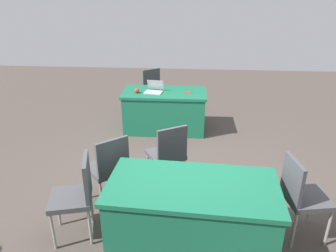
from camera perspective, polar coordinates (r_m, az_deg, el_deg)
The scene contains 11 objects.
ground_plane at distance 4.47m, azimuth 1.58°, elevation -12.10°, with size 14.40×14.40×0.00m, color #4C423D.
table_foreground at distance 6.23m, azimuth -0.59°, elevation 2.76°, with size 1.58×0.84×0.77m.
table_mid_left at distance 3.53m, azimuth 4.19°, elevation -15.48°, with size 1.79×0.99×0.77m.
chair_tucked_left at distance 3.68m, azimuth -15.88°, elevation -11.26°, with size 0.54×0.54×0.97m.
chair_tucked_right at distance 4.09m, azimuth -10.38°, elevation -6.92°, with size 0.62×0.62×0.96m.
chair_aisle at distance 7.21m, azimuth -3.46°, elevation 7.07°, with size 0.62×0.62×0.96m.
chair_by_pillar at distance 4.33m, azimuth -0.02°, elevation -4.67°, with size 0.60×0.60×0.96m.
chair_back_row at distance 3.80m, azimuth 22.56°, elevation -10.95°, with size 0.51×0.51×0.98m.
laptop_silver at distance 6.07m, azimuth -2.49°, elevation 6.40°, with size 0.36×0.34×0.21m.
yarn_ball at distance 6.03m, azimuth -5.53°, elevation 6.26°, with size 0.09×0.09×0.09m, color #B2382D.
scissors_red at distance 6.06m, azimuth 3.42°, elevation 5.99°, with size 0.18×0.04×0.01m, color red.
Camera 1 is at (-0.16, 3.62, 2.61)m, focal length 34.40 mm.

